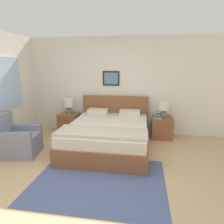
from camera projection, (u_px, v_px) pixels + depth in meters
ground_plane at (86, 185)px, 3.19m from camera, size 16.00×16.00×0.00m
wall_back at (112, 86)px, 5.46m from camera, size 6.96×0.09×2.60m
wall_left at (2, 90)px, 4.52m from camera, size 0.08×5.05×2.60m
area_rug_main at (99, 180)px, 3.31m from camera, size 2.15×1.68×0.01m
bed at (108, 135)px, 4.56m from camera, size 1.78×2.19×1.04m
armchair at (18, 141)px, 4.21m from camera, size 0.85×0.78×0.88m
nightstand_near_window at (69, 123)px, 5.58m from camera, size 0.52×0.50×0.55m
nightstand_by_door at (162, 128)px, 5.18m from camera, size 0.52×0.50×0.55m
table_lamp_near_window at (69, 104)px, 5.44m from camera, size 0.26×0.26×0.41m
table_lamp_by_door at (164, 107)px, 5.05m from camera, size 0.26×0.26×0.41m
book_thick_bottom at (158, 117)px, 5.09m from camera, size 0.26×0.28×0.02m
book_hardcover_middle at (158, 116)px, 5.08m from camera, size 0.22×0.25×0.03m
book_novel_upper at (158, 115)px, 5.08m from camera, size 0.18×0.29×0.04m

